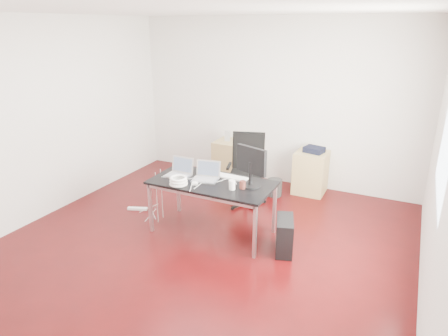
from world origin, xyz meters
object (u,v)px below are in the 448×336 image
at_px(desk, 212,185).
at_px(filing_cabinet_left, 230,160).
at_px(filing_cabinet_right, 311,172).
at_px(pc_tower, 284,235).
at_px(office_chair, 247,166).

xyz_separation_m(desk, filing_cabinet_left, (-0.65, 1.92, -0.33)).
relative_size(filing_cabinet_left, filing_cabinet_right, 1.00).
xyz_separation_m(filing_cabinet_left, pc_tower, (1.67, -1.97, -0.13)).
bearing_deg(office_chair, desk, -108.51).
bearing_deg(desk, pc_tower, -2.91).
xyz_separation_m(office_chair, filing_cabinet_left, (-0.69, 0.83, -0.26)).
relative_size(desk, filing_cabinet_right, 2.29).
distance_m(desk, filing_cabinet_left, 2.05).
bearing_deg(pc_tower, desk, 158.84).
bearing_deg(pc_tower, filing_cabinet_left, 112.03).
bearing_deg(pc_tower, office_chair, 112.55).
bearing_deg(desk, filing_cabinet_right, 66.61).
height_order(filing_cabinet_left, filing_cabinet_right, same).
relative_size(desk, pc_tower, 3.56).
bearing_deg(filing_cabinet_left, filing_cabinet_right, 0.00).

